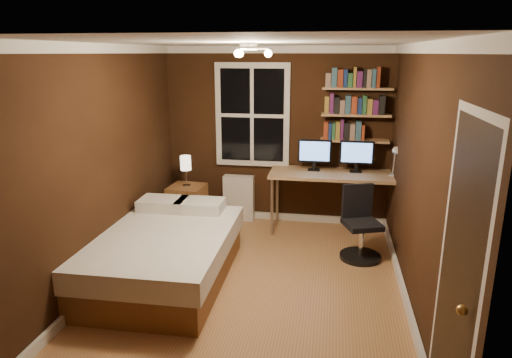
% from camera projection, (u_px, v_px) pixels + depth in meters
% --- Properties ---
extents(floor, '(4.20, 4.20, 0.00)m').
position_uv_depth(floor, '(251.00, 287.00, 4.86)').
color(floor, '#96603C').
rests_on(floor, ground).
extents(wall_back, '(3.20, 0.04, 2.50)m').
position_uv_depth(wall_back, '(277.00, 137.00, 6.52)').
color(wall_back, black).
rests_on(wall_back, ground).
extents(wall_left, '(0.04, 4.20, 2.50)m').
position_uv_depth(wall_left, '(101.00, 167.00, 4.78)').
color(wall_left, black).
rests_on(wall_left, ground).
extents(wall_right, '(0.04, 4.20, 2.50)m').
position_uv_depth(wall_right, '(419.00, 181.00, 4.26)').
color(wall_right, black).
rests_on(wall_right, ground).
extents(ceiling, '(3.20, 4.20, 0.02)m').
position_uv_depth(ceiling, '(250.00, 42.00, 4.19)').
color(ceiling, white).
rests_on(ceiling, wall_back).
extents(window, '(1.06, 0.06, 1.46)m').
position_uv_depth(window, '(252.00, 115.00, 6.46)').
color(window, silver).
rests_on(window, wall_back).
extents(door, '(0.03, 0.82, 2.05)m').
position_uv_depth(door, '(457.00, 281.00, 2.85)').
color(door, black).
rests_on(door, ground).
extents(door_knob, '(0.06, 0.06, 0.06)m').
position_uv_depth(door_knob, '(462.00, 310.00, 2.58)').
color(door_knob, '#B88E42').
rests_on(door_knob, door).
extents(ceiling_fixture, '(0.44, 0.44, 0.18)m').
position_uv_depth(ceiling_fixture, '(249.00, 53.00, 4.12)').
color(ceiling_fixture, beige).
rests_on(ceiling_fixture, ceiling).
extents(bookshelf_lower, '(0.92, 0.22, 0.03)m').
position_uv_depth(bookshelf_lower, '(354.00, 140.00, 6.23)').
color(bookshelf_lower, '#99714A').
rests_on(bookshelf_lower, wall_back).
extents(books_row_lower, '(0.54, 0.16, 0.23)m').
position_uv_depth(books_row_lower, '(355.00, 131.00, 6.19)').
color(books_row_lower, maroon).
rests_on(books_row_lower, bookshelf_lower).
extents(bookshelf_middle, '(0.92, 0.22, 0.03)m').
position_uv_depth(bookshelf_middle, '(356.00, 115.00, 6.13)').
color(bookshelf_middle, '#99714A').
rests_on(bookshelf_middle, wall_back).
extents(books_row_middle, '(0.66, 0.16, 0.23)m').
position_uv_depth(books_row_middle, '(356.00, 105.00, 6.10)').
color(books_row_middle, navy).
rests_on(books_row_middle, bookshelf_middle).
extents(bookshelf_upper, '(0.92, 0.22, 0.03)m').
position_uv_depth(bookshelf_upper, '(357.00, 88.00, 6.04)').
color(bookshelf_upper, '#99714A').
rests_on(bookshelf_upper, wall_back).
extents(books_row_upper, '(0.66, 0.16, 0.23)m').
position_uv_depth(books_row_upper, '(358.00, 78.00, 6.01)').
color(books_row_upper, '#2A6337').
rests_on(books_row_upper, bookshelf_upper).
extents(bed, '(1.47, 2.03, 0.68)m').
position_uv_depth(bed, '(162.00, 254.00, 4.96)').
color(bed, brown).
rests_on(bed, ground).
extents(nightstand, '(0.51, 0.51, 0.59)m').
position_uv_depth(nightstand, '(187.00, 206.00, 6.52)').
color(nightstand, brown).
rests_on(nightstand, ground).
extents(bedside_lamp, '(0.15, 0.15, 0.44)m').
position_uv_depth(bedside_lamp, '(186.00, 171.00, 6.38)').
color(bedside_lamp, white).
rests_on(bedside_lamp, nightstand).
extents(radiator, '(0.45, 0.16, 0.67)m').
position_uv_depth(radiator, '(239.00, 198.00, 6.74)').
color(radiator, silver).
rests_on(radiator, ground).
extents(desk, '(1.77, 0.67, 0.84)m').
position_uv_depth(desk, '(336.00, 177.00, 6.17)').
color(desk, '#99714A').
rests_on(desk, ground).
extents(monitor_left, '(0.45, 0.12, 0.43)m').
position_uv_depth(monitor_left, '(315.00, 155.00, 6.23)').
color(monitor_left, black).
rests_on(monitor_left, desk).
extents(monitor_right, '(0.45, 0.12, 0.43)m').
position_uv_depth(monitor_right, '(356.00, 157.00, 6.14)').
color(monitor_right, black).
rests_on(monitor_right, desk).
extents(desk_lamp, '(0.14, 0.32, 0.44)m').
position_uv_depth(desk_lamp, '(395.00, 161.00, 5.87)').
color(desk_lamp, silver).
rests_on(desk_lamp, desk).
extents(office_chair, '(0.51, 0.51, 0.89)m').
position_uv_depth(office_chair, '(360.00, 232.00, 5.48)').
color(office_chair, black).
rests_on(office_chair, ground).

